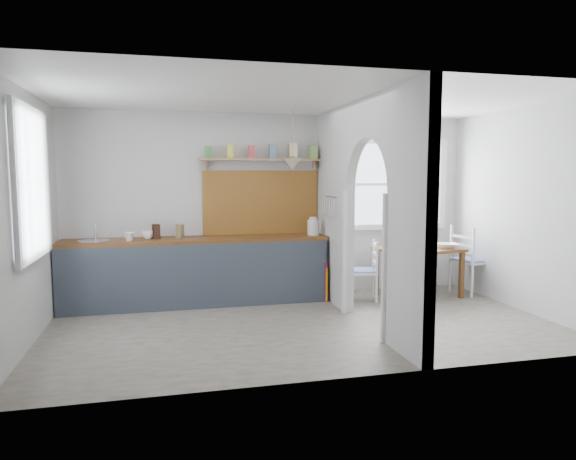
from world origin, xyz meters
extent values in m
cube|color=gray|center=(0.00, 0.00, 0.00)|extent=(5.80, 3.20, 0.01)
cube|color=#BAB9B6|center=(0.00, 0.00, 2.60)|extent=(5.80, 3.20, 0.01)
cube|color=#BAB9B6|center=(0.00, 1.60, 1.30)|extent=(5.80, 0.01, 2.60)
cube|color=#BAB9B6|center=(0.00, -1.60, 1.30)|extent=(5.80, 0.01, 2.60)
cube|color=#BAB9B6|center=(-2.90, 0.00, 1.30)|extent=(0.01, 3.20, 2.60)
cube|color=#BAB9B6|center=(2.90, 0.00, 1.30)|extent=(0.01, 3.20, 2.60)
cube|color=#BAB9B6|center=(0.70, -1.20, 1.30)|extent=(0.12, 0.80, 2.60)
cube|color=#BAB9B6|center=(0.70, 1.00, 1.30)|extent=(0.12, 1.20, 2.60)
cube|color=#BAB9B6|center=(0.70, -0.20, 2.08)|extent=(0.12, 1.20, 1.05)
cube|color=brown|center=(-1.13, 1.30, 0.88)|extent=(3.50, 0.60, 0.05)
cube|color=#3A414D|center=(-1.13, 1.01, 0.42)|extent=(3.50, 0.03, 0.85)
cube|color=black|center=(-1.13, 1.35, 0.42)|extent=(3.46, 0.45, 0.85)
cylinder|color=silver|center=(-2.43, 1.30, 0.89)|extent=(0.40, 0.40, 0.02)
cube|color=brown|center=(-0.20, 1.58, 1.35)|extent=(1.65, 0.03, 0.90)
cube|color=tan|center=(-0.20, 1.49, 1.95)|extent=(1.75, 0.20, 0.03)
cube|color=#2C752C|center=(-0.95, 1.49, 2.06)|extent=(0.09, 0.09, 0.18)
cube|color=#CCD82D|center=(-0.65, 1.49, 2.06)|extent=(0.09, 0.09, 0.18)
cube|color=#BE2A3B|center=(-0.35, 1.49, 2.06)|extent=(0.09, 0.09, 0.18)
cube|color=slate|center=(-0.06, 1.49, 2.06)|extent=(0.09, 0.09, 0.18)
cube|color=beige|center=(0.24, 1.49, 2.06)|extent=(0.09, 0.09, 0.18)
cube|color=olive|center=(0.54, 1.49, 2.06)|extent=(0.09, 0.09, 0.18)
cone|color=beige|center=(0.15, 1.15, 1.88)|extent=(0.26, 0.26, 0.16)
cylinder|color=silver|center=(0.61, 0.90, 1.45)|extent=(0.02, 0.50, 0.02)
imported|color=silver|center=(-1.99, 1.16, 0.96)|extent=(0.13, 0.13, 0.11)
imported|color=white|center=(-1.77, 1.31, 0.96)|extent=(0.18, 0.18, 0.11)
cube|color=black|center=(-1.66, 1.32, 1.00)|extent=(0.11, 0.14, 0.19)
cylinder|color=olive|center=(-1.35, 1.33, 0.99)|extent=(0.13, 0.13, 0.18)
cube|color=#AE1368|center=(0.58, 0.98, 0.28)|extent=(0.02, 0.03, 0.54)
cube|color=orange|center=(0.58, 0.95, 0.25)|extent=(0.02, 0.03, 0.47)
imported|color=white|center=(2.34, 0.88, 0.74)|extent=(0.32, 0.32, 0.07)
imported|color=#437C48|center=(1.85, 0.79, 0.75)|extent=(0.12, 0.12, 0.09)
cylinder|color=black|center=(1.68, 0.96, 0.71)|extent=(0.22, 0.22, 0.01)
imported|color=#553359|center=(1.98, 1.15, 0.78)|extent=(0.19, 0.19, 0.16)
camera|label=1|loc=(-1.56, -5.60, 1.72)|focal=32.00mm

